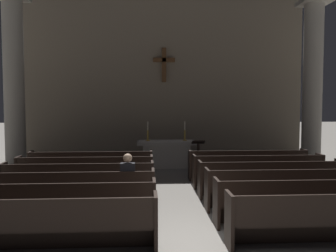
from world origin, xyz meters
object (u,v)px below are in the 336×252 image
object	(u,v)px
pew_right_row_6	(247,164)
candlestick_left	(148,135)
column_right_second	(312,87)
lone_worshipper	(128,181)
pew_left_row_2	(57,206)
column_left_second	(14,86)
pew_left_row_1	(40,225)
pew_left_row_4	(78,181)
pew_right_row_4	(271,179)
pew_left_row_6	(92,166)
pew_right_row_5	(258,171)
pew_left_row_3	(69,192)
pew_right_row_2	(309,201)
pew_right_row_3	(287,188)
pew_left_row_5	(86,173)
altar	(166,153)
lectern	(198,157)
candlestick_right	(185,134)

from	to	relation	value
pew_right_row_6	candlestick_left	size ratio (longest dim) A/B	5.12
column_right_second	lone_worshipper	distance (m)	8.65
pew_left_row_2	column_left_second	bearing A→B (deg)	115.49
pew_left_row_1	pew_left_row_4	distance (m)	3.25
pew_right_row_4	pew_right_row_6	bearing A→B (deg)	90.00
pew_left_row_6	pew_right_row_5	world-z (taller)	same
pew_left_row_3	pew_right_row_6	size ratio (longest dim) A/B	1.00
pew_right_row_2	column_right_second	bearing A→B (deg)	64.51
pew_right_row_3	pew_left_row_3	bearing A→B (deg)	180.00
pew_left_row_1	pew_left_row_5	xyz separation A→B (m)	(0.00, 4.34, 0.00)
pew_left_row_3	pew_left_row_4	xyz separation A→B (m)	(0.00, 1.08, 0.00)
pew_right_row_2	altar	distance (m)	7.08
pew_left_row_5	column_right_second	bearing A→B (deg)	20.52
pew_right_row_6	column_right_second	size ratio (longest dim) A/B	0.60
pew_left_row_6	lone_worshipper	distance (m)	3.47
pew_left_row_3	pew_right_row_4	world-z (taller)	same
pew_left_row_1	pew_right_row_2	xyz separation A→B (m)	(4.93, 1.08, 0.00)
pew_left_row_2	pew_left_row_4	distance (m)	2.17
pew_right_row_3	pew_right_row_4	xyz separation A→B (m)	(0.00, 1.08, 0.00)
column_right_second	pew_left_row_1	bearing A→B (deg)	-137.24
pew_left_row_6	column_left_second	distance (m)	4.33
pew_left_row_1	pew_right_row_5	world-z (taller)	same
pew_left_row_1	column_left_second	distance (m)	8.27
pew_right_row_5	lone_worshipper	xyz separation A→B (m)	(-3.63, -2.13, 0.22)
pew_left_row_6	pew_right_row_5	xyz separation A→B (m)	(4.93, -1.08, 0.00)
pew_left_row_2	pew_left_row_5	size ratio (longest dim) A/B	1.00
pew_right_row_2	pew_right_row_4	world-z (taller)	same
column_left_second	lectern	size ratio (longest dim) A/B	5.40
pew_left_row_5	pew_right_row_4	xyz separation A→B (m)	(4.93, -1.08, 0.00)
pew_left_row_3	pew_right_row_6	xyz separation A→B (m)	(4.93, 3.25, 0.00)
pew_left_row_5	column_left_second	world-z (taller)	column_left_second
pew_right_row_5	pew_left_row_6	bearing A→B (deg)	167.58
column_left_second	pew_right_row_3	bearing A→B (deg)	-33.00
pew_left_row_3	pew_right_row_5	distance (m)	5.38
pew_left_row_2	column_right_second	world-z (taller)	column_right_second
pew_left_row_6	pew_left_row_1	bearing A→B (deg)	-90.00
candlestick_right	pew_left_row_5	bearing A→B (deg)	-133.04
column_left_second	column_right_second	size ratio (longest dim) A/B	1.00
pew_right_row_6	lectern	distance (m)	1.80
pew_left_row_6	lone_worshipper	xyz separation A→B (m)	(1.29, -3.22, 0.22)
pew_left_row_2	column_left_second	xyz separation A→B (m)	(-2.96, 6.21, 2.55)
pew_right_row_5	column_left_second	world-z (taller)	column_left_second
pew_left_row_4	pew_right_row_3	distance (m)	5.04
column_left_second	candlestick_right	size ratio (longest dim) A/B	8.47
pew_right_row_2	pew_right_row_6	bearing A→B (deg)	90.00
altar	pew_left_row_1	bearing A→B (deg)	-107.68
pew_right_row_3	column_right_second	xyz separation A→B (m)	(2.96, 5.12, 2.55)
lectern	column_right_second	bearing A→B (deg)	9.89
pew_left_row_5	pew_right_row_6	xyz separation A→B (m)	(4.93, 1.08, 0.00)
pew_left_row_4	pew_right_row_3	bearing A→B (deg)	-12.42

